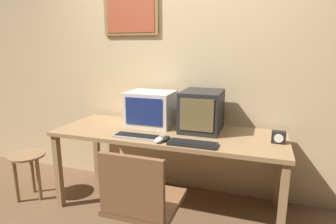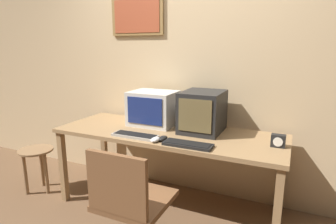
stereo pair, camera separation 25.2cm
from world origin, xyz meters
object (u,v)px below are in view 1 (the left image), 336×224
object	(u,v)px
monitor_left	(151,109)
keyboard_main	(137,136)
mouse_far_corner	(159,140)
side_stool	(28,165)
desk_clock	(279,137)
mouse_near_keyboard	(166,138)
office_chair	(143,217)
monitor_right	(202,111)
keyboard_side	(193,144)

from	to	relation	value
monitor_left	keyboard_main	xyz separation A→B (m)	(0.04, -0.42, -0.15)
keyboard_main	mouse_far_corner	bearing A→B (deg)	-10.65
side_stool	desk_clock	bearing A→B (deg)	7.09
keyboard_main	desk_clock	size ratio (longest dim) A/B	3.79
mouse_near_keyboard	mouse_far_corner	world-z (taller)	mouse_near_keyboard
monitor_left	office_chair	xyz separation A→B (m)	(0.32, -0.95, -0.53)
mouse_near_keyboard	desk_clock	xyz separation A→B (m)	(0.87, 0.23, 0.03)
keyboard_main	mouse_far_corner	distance (m)	0.22
mouse_near_keyboard	office_chair	xyz separation A→B (m)	(0.02, -0.53, -0.39)
mouse_far_corner	office_chair	world-z (taller)	office_chair
keyboard_main	side_stool	xyz separation A→B (m)	(-1.19, -0.04, -0.41)
monitor_right	keyboard_side	xyz separation A→B (m)	(0.02, -0.43, -0.17)
monitor_left	mouse_near_keyboard	world-z (taller)	monitor_left
monitor_right	side_stool	size ratio (longest dim) A/B	0.91
mouse_near_keyboard	monitor_right	bearing A→B (deg)	62.19
keyboard_side	mouse_far_corner	distance (m)	0.28
monitor_right	keyboard_main	size ratio (longest dim) A/B	1.07
monitor_right	keyboard_side	size ratio (longest dim) A/B	1.11
monitor_right	desk_clock	distance (m)	0.70
monitor_right	office_chair	xyz separation A→B (m)	(-0.19, -0.93, -0.55)
mouse_far_corner	office_chair	size ratio (longest dim) A/B	0.13
mouse_far_corner	desk_clock	world-z (taller)	desk_clock
monitor_right	keyboard_side	distance (m)	0.46
monitor_left	keyboard_main	bearing A→B (deg)	-84.59
monitor_left	keyboard_main	size ratio (longest dim) A/B	1.09
monitor_right	mouse_far_corner	bearing A→B (deg)	-119.53
monitor_left	office_chair	bearing A→B (deg)	-71.40
desk_clock	office_chair	bearing A→B (deg)	-138.10
office_chair	mouse_far_corner	bearing A→B (deg)	97.06
mouse_near_keyboard	office_chair	size ratio (longest dim) A/B	0.12
keyboard_side	mouse_near_keyboard	size ratio (longest dim) A/B	3.68
monitor_right	side_stool	xyz separation A→B (m)	(-1.66, -0.45, -0.58)
monitor_left	mouse_far_corner	xyz separation A→B (m)	(0.26, -0.46, -0.15)
monitor_left	side_stool	size ratio (longest dim) A/B	0.94
mouse_near_keyboard	side_stool	bearing A→B (deg)	-177.83
desk_clock	keyboard_main	bearing A→B (deg)	-167.83
monitor_left	mouse_far_corner	distance (m)	0.55
monitor_right	keyboard_side	world-z (taller)	monitor_right
monitor_left	mouse_far_corner	bearing A→B (deg)	-60.78
keyboard_main	mouse_near_keyboard	xyz separation A→B (m)	(0.26, 0.01, 0.01)
monitor_right	monitor_left	bearing A→B (deg)	178.33
side_stool	monitor_right	bearing A→B (deg)	15.17
keyboard_side	mouse_near_keyboard	bearing A→B (deg)	171.52
monitor_left	keyboard_side	size ratio (longest dim) A/B	1.14
monitor_left	side_stool	xyz separation A→B (m)	(-1.15, -0.47, -0.56)
monitor_left	mouse_near_keyboard	bearing A→B (deg)	-53.56
mouse_far_corner	keyboard_side	bearing A→B (deg)	3.54
monitor_right	side_stool	bearing A→B (deg)	-164.83
monitor_left	office_chair	world-z (taller)	monitor_left
desk_clock	side_stool	xyz separation A→B (m)	(-2.33, -0.29, -0.44)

